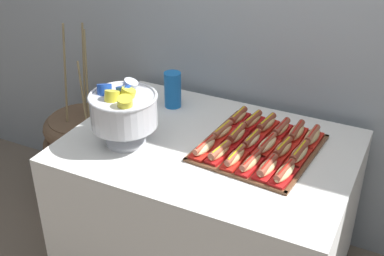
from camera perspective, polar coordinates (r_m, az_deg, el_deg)
The scene contains 24 objects.
back_wall at distance 2.60m, azimuth 7.60°, elevation 14.11°, with size 6.00×0.10×2.60m, color #9EA8B2.
buffet_table at distance 2.53m, azimuth 1.84°, elevation -8.97°, with size 1.31×0.93×0.77m.
floor_vase at distance 3.18m, azimuth -11.78°, elevation -3.54°, with size 0.55×0.55×1.16m.
serving_tray at distance 2.30m, azimuth 7.52°, elevation -2.27°, with size 0.52×0.56×0.01m.
hot_dog_0 at distance 2.23m, azimuth 1.42°, elevation -2.21°, with size 0.09×0.18×0.06m.
hot_dog_1 at distance 2.20m, azimuth 3.12°, elevation -2.77°, with size 0.08×0.17×0.06m.
hot_dog_2 at distance 2.17m, azimuth 4.86°, elevation -3.33°, with size 0.07×0.18×0.06m.
hot_dog_3 at distance 2.15m, azimuth 6.65°, elevation -3.89°, with size 0.08×0.18×0.06m.
hot_dog_4 at distance 2.12m, azimuth 8.48°, elevation -4.45°, with size 0.08×0.17×0.06m.
hot_dog_5 at distance 2.10m, azimuth 10.36°, elevation -5.00°, with size 0.09×0.18×0.06m.
hot_dog_6 at distance 2.35m, azimuth 3.42°, elevation -0.42°, with size 0.08×0.17×0.06m.
hot_dog_7 at distance 2.32m, azimuth 5.05°, elevation -0.82°, with size 0.07×0.17×0.07m.
hot_dog_8 at distance 2.30m, azimuth 6.72°, elevation -1.42°, with size 0.07×0.16×0.06m.
hot_dog_9 at distance 2.28m, azimuth 8.42°, elevation -1.92°, with size 0.08×0.18×0.06m.
hot_dog_10 at distance 2.25m, azimuth 10.17°, elevation -2.37°, with size 0.08×0.16×0.06m.
hot_dog_11 at distance 2.23m, azimuth 11.95°, elevation -2.87°, with size 0.08×0.18×0.06m.
hot_dog_12 at distance 2.48m, azimuth 5.21°, elevation 1.21°, with size 0.07×0.17×0.06m.
hot_dog_13 at distance 2.46m, azimuth 6.78°, elevation 0.78°, with size 0.08×0.18×0.06m.
hot_dog_14 at distance 2.43m, azimuth 8.38°, elevation 0.40°, with size 0.08×0.18×0.06m.
hot_dog_15 at distance 2.41m, azimuth 10.00°, elevation -0.10°, with size 0.07×0.17×0.06m.
hot_dog_16 at distance 2.39m, azimuth 11.67°, elevation -0.53°, with size 0.07×0.18×0.06m.
hot_dog_17 at distance 2.37m, azimuth 13.35°, elevation -1.00°, with size 0.08×0.17×0.06m.
punch_bowl at distance 2.27m, azimuth -7.76°, elevation 2.11°, with size 0.31×0.31×0.29m.
cup_stack at distance 2.61m, azimuth -2.19°, elevation 4.34°, with size 0.09×0.09×0.19m.
Camera 1 is at (0.81, -1.80, 1.99)m, focal length 47.39 mm.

